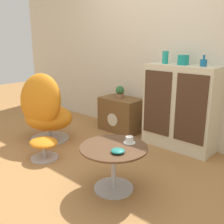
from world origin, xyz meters
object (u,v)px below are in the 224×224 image
Objects in this scene: bowl at (118,151)px; teacup at (129,140)px; vase_inner_left at (183,60)px; vase_inner_right at (204,62)px; egg_chair at (44,109)px; sideboard at (180,107)px; potted_plant at (120,92)px; coffee_table at (114,160)px; ottoman at (44,145)px; tv_console at (121,114)px; vase_leftmost at (165,57)px.

teacup is at bearing 105.32° from bowl.
vase_inner_right reaches higher than vase_inner_left.
egg_chair is 7.51× the size of vase_inner_right.
sideboard reaches higher than teacup.
vase_inner_right is (0.25, 0.00, 0.58)m from sideboard.
bowl is at bearing -12.28° from egg_chair.
sideboard is 1.01m from potted_plant.
coffee_table is 5.44× the size of teacup.
potted_plant is (-1.05, 1.32, 0.31)m from coffee_table.
vase_inner_right is at bearing 47.87° from ottoman.
tv_console reaches higher than coffee_table.
vase_inner_right reaches higher than potted_plant.
egg_chair reaches higher than teacup.
coffee_table is 4.53× the size of vase_inner_left.
coffee_table is (0.05, -1.32, -0.24)m from sideboard.
vase_leftmost reaches higher than egg_chair.
vase_inner_left is (1.47, 1.05, 0.68)m from egg_chair.
vase_inner_left is at bearing 0.68° from potted_plant.
vase_leftmost is at bearing 106.68° from bowl.
vase_inner_right is at bearing 31.31° from egg_chair.
vase_leftmost is at bearing 106.96° from teacup.
vase_inner_right is (1.23, 0.01, 0.87)m from tv_console.
vase_leftmost is (-0.30, 1.33, 0.86)m from coffee_table.
vase_inner_right is (0.51, 0.00, -0.03)m from vase_leftmost.
vase_inner_left is at bearing 54.27° from ottoman.
teacup is at bearing -85.10° from sideboard.
bowl is (0.42, -1.41, -0.70)m from vase_leftmost.
vase_leftmost is 0.25m from vase_inner_left.
potted_plant is (0.00, 1.38, 0.44)m from ottoman.
teacup is (1.08, -1.15, 0.21)m from tv_console.
tv_console is 1.16m from vase_leftmost.
teacup is (0.10, -1.16, -0.08)m from sideboard.
tv_console reaches higher than ottoman.
potted_plant is (0.47, 1.04, 0.15)m from egg_chair.
sideboard is at bearing -40.37° from vase_inner_left.
ottoman is 0.58× the size of coffee_table.
vase_inner_left reaches higher than sideboard.
vase_leftmost is at bearing 0.98° from tv_console.
sideboard is at bearing -0.87° from vase_leftmost.
vase_inner_right is (0.21, 1.33, 0.82)m from coffee_table.
egg_chair is (-0.49, -1.04, 0.20)m from tv_console.
vase_leftmost is 1.30× the size of bowl.
potted_plant is at bearing 133.78° from teacup.
potted_plant reaches higher than teacup.
vase_inner_left is at bearing 0.00° from vase_leftmost.
vase_leftmost is at bearing 0.90° from potted_plant.
coffee_table is at bearing 3.53° from ottoman.
vase_inner_left reaches higher than ottoman.
teacup is at bearing 72.66° from coffee_table.
potted_plant is at bearing 178.66° from tv_console.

